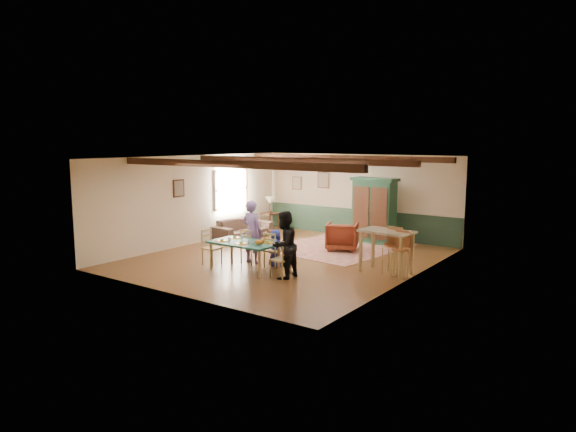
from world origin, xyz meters
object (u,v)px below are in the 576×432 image
Objects in this scene: dining_table at (245,256)px; dining_chair_end_left at (212,247)px; dining_chair_far_left at (250,246)px; table_lamp at (270,205)px; sofa at (243,228)px; person_man at (252,232)px; armchair at (342,236)px; cat at (259,242)px; person_child at (276,248)px; armoire at (374,211)px; bar_stool_left at (391,251)px; person_woman at (284,245)px; dining_chair_far_right at (274,250)px; dining_chair_end_right at (281,259)px; end_table at (270,222)px; bar_stool_right at (399,255)px; counter_table at (386,252)px.

dining_table is 1.09m from dining_chair_end_left.
dining_chair_far_left is 4.97m from table_lamp.
sofa is at bearing 130.87° from dining_table.
armchair is at bearing -112.99° from person_man.
cat is (1.60, -0.09, 0.34)m from dining_chair_end_left.
dining_chair_far_left is 0.76m from person_child.
armchair is (-0.27, -1.50, -0.61)m from armoire.
dining_chair_far_left and dining_chair_end_left have the same top height.
armoire reaches higher than bar_stool_left.
armoire is at bearing -178.29° from person_woman.
dining_chair_far_left is 1.23m from cat.
bar_stool_left reaches higher than dining_chair_far_right.
sofa is at bearing -129.36° from person_woman.
table_lamp is (-2.97, 4.89, 0.54)m from dining_table.
dining_chair_far_left is 0.58× the size of person_woman.
dining_chair_far_left is 0.44× the size of armoire.
dining_chair_end_left and dining_chair_end_right have the same top height.
dining_chair_far_left is 1.59× the size of table_lamp.
dining_chair_end_right reaches higher than armchair.
armchair is 0.42× the size of sofa.
dining_chair_far_left is (-0.38, 0.68, 0.09)m from dining_table.
dining_chair_end_right is at bearing -50.36° from end_table.
armchair is at bearing 77.53° from dining_table.
dining_chair_end_left is 0.58× the size of person_woman.
dining_chair_end_right is (1.09, 0.00, 0.09)m from dining_table.
bar_stool_right is at bearing -27.89° from end_table.
armchair is (0.38, 2.76, -0.05)m from dining_chair_far_right.
armoire is 1.85× the size of bar_stool_right.
bar_stool_right is at bearing -164.62° from person_child.
cat is 0.16× the size of sofa.
person_man reaches higher than cat.
sofa is 6.45m from bar_stool_right.
dining_chair_end_right is at bearing 155.08° from dining_chair_far_left.
person_man is (-1.46, 0.75, 0.37)m from dining_chair_end_right.
dining_table reaches higher than end_table.
armchair is at bearing -174.64° from dining_chair_end_right.
dining_chair_end_right is 6.36m from end_table.
dining_chair_end_left is at bearing 39.76° from armchair.
person_child is at bearing -154.00° from bar_stool_left.
armoire reaches higher than person_man.
bar_stool_left reaches higher than person_child.
sofa is at bearing -38.32° from person_child.
cat reaches higher than end_table.
dining_chair_end_left is 3.91m from armchair.
person_man is at bearing -5.71° from dining_chair_far_right.
bar_stool_left is at bearing 133.11° from dining_chair_end_right.
armchair is 4.03m from table_lamp.
counter_table is (3.27, 1.03, -0.30)m from person_man.
dining_chair_far_right reaches higher than dining_table.
bar_stool_left reaches higher than dining_chair_end_left.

